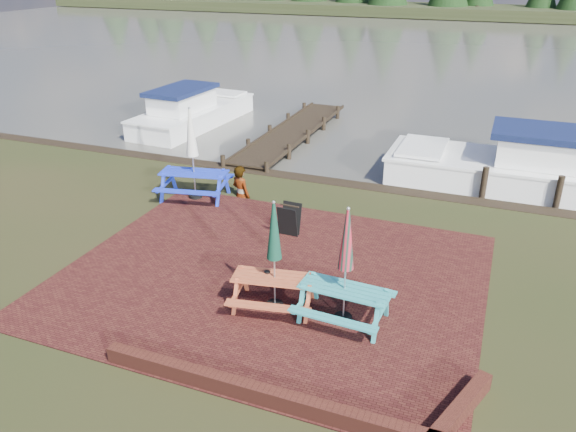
# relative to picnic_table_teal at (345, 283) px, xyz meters

# --- Properties ---
(ground) EXTENTS (120.00, 120.00, 0.00)m
(ground) POSITION_rel_picnic_table_teal_xyz_m (-1.93, -0.00, -0.83)
(ground) COLOR black
(ground) RESTS_ON ground
(paving) EXTENTS (9.00, 7.50, 0.02)m
(paving) POSITION_rel_picnic_table_teal_xyz_m (-1.93, 1.00, -0.82)
(paving) COLOR #371211
(paving) RESTS_ON ground
(brick_wall) EXTENTS (6.21, 1.79, 0.30)m
(brick_wall) POSITION_rel_picnic_table_teal_xyz_m (0.21, -2.42, -0.68)
(brick_wall) COLOR #4C1E16
(brick_wall) RESTS_ON ground
(water) EXTENTS (120.00, 60.00, 0.02)m
(water) POSITION_rel_picnic_table_teal_xyz_m (-1.93, 37.00, -0.83)
(water) COLOR #46443C
(water) RESTS_ON ground
(picnic_table_teal) EXTENTS (1.78, 1.60, 2.37)m
(picnic_table_teal) POSITION_rel_picnic_table_teal_xyz_m (0.00, 0.00, 0.00)
(picnic_table_teal) COLOR teal
(picnic_table_teal) RESTS_ON ground
(picnic_table_red) EXTENTS (1.89, 1.74, 2.29)m
(picnic_table_red) POSITION_rel_picnic_table_teal_xyz_m (-1.40, -0.07, -0.03)
(picnic_table_red) COLOR #BD5330
(picnic_table_red) RESTS_ON ground
(picnic_table_blue) EXTENTS (2.21, 2.04, 2.66)m
(picnic_table_blue) POSITION_rel_picnic_table_teal_xyz_m (-5.73, 4.30, 0.10)
(picnic_table_blue) COLOR #1C34D3
(picnic_table_blue) RESTS_ON ground
(chalkboard) EXTENTS (0.52, 0.50, 0.82)m
(chalkboard) POSITION_rel_picnic_table_teal_xyz_m (-2.30, 3.05, -0.41)
(chalkboard) COLOR black
(chalkboard) RESTS_ON ground
(jetty) EXTENTS (1.76, 9.08, 1.00)m
(jetty) POSITION_rel_picnic_table_teal_xyz_m (-5.43, 11.27, -0.71)
(jetty) COLOR black
(jetty) RESTS_ON ground
(boat_jetty) EXTENTS (2.69, 6.75, 1.92)m
(boat_jetty) POSITION_rel_picnic_table_teal_xyz_m (-10.11, 11.63, -0.45)
(boat_jetty) COLOR white
(boat_jetty) RESTS_ON ground
(boat_near) EXTENTS (7.98, 2.80, 2.16)m
(boat_near) POSITION_rel_picnic_table_teal_xyz_m (3.17, 9.00, -0.39)
(boat_near) COLOR white
(boat_near) RESTS_ON ground
(person) EXTENTS (0.79, 0.68, 1.84)m
(person) POSITION_rel_picnic_table_teal_xyz_m (-4.55, 4.90, 0.09)
(person) COLOR gray
(person) RESTS_ON ground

